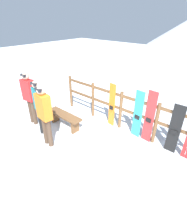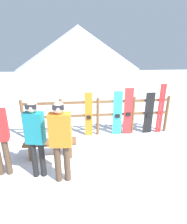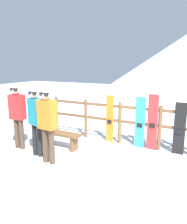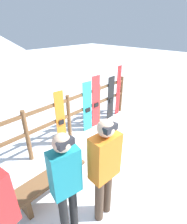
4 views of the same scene
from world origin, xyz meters
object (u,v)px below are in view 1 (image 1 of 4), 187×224
person_teal (39,104)px  person_red (29,95)px  snowboard_cyan (138,115)px  snowboard_black_stripe (175,130)px  bench (64,117)px  person_orange (44,112)px  snowboard_red (149,118)px  snowboard_orange (112,106)px

person_teal → person_red: size_ratio=0.98×
snowboard_cyan → snowboard_black_stripe: bearing=-0.0°
bench → person_orange: person_orange is taller
snowboard_cyan → snowboard_red: size_ratio=0.94×
snowboard_red → snowboard_black_stripe: (0.72, -0.00, -0.08)m
bench → person_orange: size_ratio=0.75×
bench → person_red: (-0.99, -0.57, 0.72)m
person_orange → snowboard_cyan: (1.68, 2.05, -0.32)m
bench → person_red: person_red is taller
person_red → snowboard_black_stripe: person_red is taller
person_orange → person_red: size_ratio=1.00×
bench → person_orange: (0.37, -0.93, 0.71)m
person_orange → snowboard_black_stripe: 3.46m
snowboard_black_stripe → snowboard_red: bearing=180.0°
person_teal → person_orange: person_orange is taller
person_orange → snowboard_orange: person_orange is taller
snowboard_red → snowboard_black_stripe: snowboard_red is taller
snowboard_black_stripe → snowboard_cyan: bearing=180.0°
person_teal → snowboard_orange: bearing=55.3°
snowboard_red → bench: bearing=-155.0°
snowboard_cyan → snowboard_red: 0.36m
person_red → snowboard_orange: bearing=38.9°
snowboard_black_stripe → person_teal: bearing=-150.8°
snowboard_cyan → snowboard_black_stripe: snowboard_cyan is taller
snowboard_cyan → snowboard_red: (0.36, 0.00, 0.05)m
person_orange → snowboard_orange: size_ratio=1.22×
person_red → person_teal: bearing=-10.9°
person_red → snowboard_orange: 2.72m
person_orange → snowboard_red: person_orange is taller
person_teal → person_red: person_red is taller
person_teal → person_orange: bearing=-20.1°
snowboard_orange → snowboard_black_stripe: 2.03m
person_teal → snowboard_orange: person_teal is taller
person_red → snowboard_red: person_red is taller
snowboard_black_stripe → person_orange: bearing=-143.4°
snowboard_orange → snowboard_red: snowboard_red is taller
snowboard_red → snowboard_black_stripe: size_ratio=1.12×
person_teal → snowboard_orange: (1.28, 1.85, -0.32)m
person_orange → snowboard_cyan: size_ratio=1.21×
snowboard_cyan → person_red: bearing=-150.9°
person_red → snowboard_red: (3.40, 1.69, -0.28)m
person_teal → snowboard_black_stripe: 3.81m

